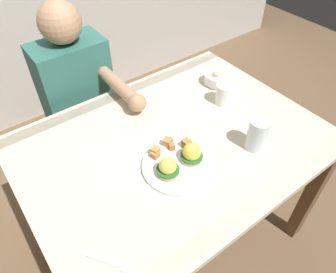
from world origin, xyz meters
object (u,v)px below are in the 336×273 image
(coffee_mug, at_px, (225,93))
(water_glass_near, at_px, (257,136))
(fork, at_px, (109,262))
(dining_table, at_px, (173,158))
(eggs_benedict_plate, at_px, (179,162))
(diner_person, at_px, (81,98))
(fruit_bowl, at_px, (217,79))

(coffee_mug, relative_size, water_glass_near, 0.84)
(fork, bearing_deg, dining_table, 31.97)
(dining_table, bearing_deg, eggs_benedict_plate, -120.11)
(coffee_mug, relative_size, diner_person, 0.10)
(fork, distance_m, water_glass_near, 0.70)
(dining_table, distance_m, eggs_benedict_plate, 0.19)
(fork, height_order, diner_person, diner_person)
(fork, xyz_separation_m, diner_person, (0.32, 0.89, -0.09))
(eggs_benedict_plate, bearing_deg, water_glass_near, -17.96)
(dining_table, distance_m, coffee_mug, 0.38)
(dining_table, xyz_separation_m, eggs_benedict_plate, (-0.07, -0.12, 0.13))
(fruit_bowl, relative_size, diner_person, 0.11)
(dining_table, relative_size, water_glass_near, 8.99)
(water_glass_near, bearing_deg, coffee_mug, 69.72)
(fruit_bowl, xyz_separation_m, coffee_mug, (-0.07, -0.13, 0.02))
(water_glass_near, height_order, diner_person, diner_person)
(dining_table, height_order, fork, fork)
(eggs_benedict_plate, xyz_separation_m, water_glass_near, (0.30, -0.10, 0.03))
(coffee_mug, xyz_separation_m, diner_person, (-0.48, 0.54, -0.14))
(dining_table, bearing_deg, fork, -148.03)
(water_glass_near, relative_size, diner_person, 0.12)
(fruit_bowl, distance_m, coffee_mug, 0.15)
(water_glass_near, bearing_deg, fork, -174.45)
(diner_person, bearing_deg, fruit_bowl, -36.76)
(fruit_bowl, relative_size, water_glass_near, 0.90)
(fruit_bowl, height_order, diner_person, diner_person)
(eggs_benedict_plate, bearing_deg, dining_table, 59.89)
(fork, bearing_deg, fruit_bowl, 28.74)
(fruit_bowl, distance_m, diner_person, 0.70)
(coffee_mug, xyz_separation_m, fork, (-0.79, -0.35, -0.05))
(diner_person, bearing_deg, water_glass_near, -65.55)
(eggs_benedict_plate, bearing_deg, fruit_bowl, 32.89)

